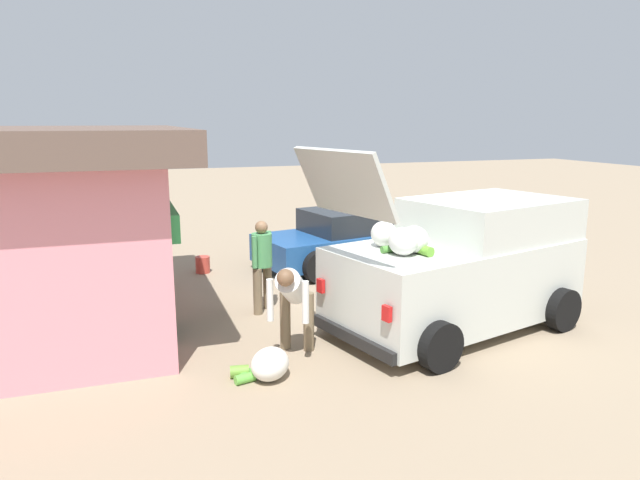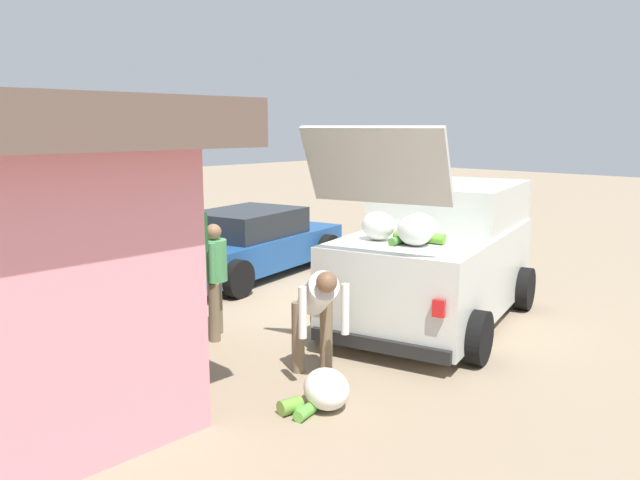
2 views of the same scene
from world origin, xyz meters
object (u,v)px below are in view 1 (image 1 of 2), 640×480
(storefront_bar, at_px, (49,225))
(parked_sedan, at_px, (352,238))
(delivery_van, at_px, (461,265))
(vendor_standing, at_px, (262,260))
(customer_bending, at_px, (293,297))
(unloaded_banana_pile, at_px, (267,365))
(paint_bucket, at_px, (203,265))

(storefront_bar, relative_size, parked_sedan, 1.26)
(delivery_van, height_order, vendor_standing, delivery_van)
(customer_bending, distance_m, unloaded_banana_pile, 1.02)
(vendor_standing, bearing_deg, delivery_van, -122.53)
(delivery_van, height_order, parked_sedan, delivery_van)
(delivery_van, xyz_separation_m, customer_bending, (-0.24, 2.80, -0.15))
(unloaded_banana_pile, relative_size, paint_bucket, 2.43)
(customer_bending, bearing_deg, unloaded_banana_pile, 138.30)
(parked_sedan, bearing_deg, paint_bucket, 83.80)
(customer_bending, bearing_deg, storefront_bar, 53.44)
(storefront_bar, distance_m, delivery_van, 6.35)
(storefront_bar, distance_m, parked_sedan, 6.39)
(storefront_bar, bearing_deg, customer_bending, -126.56)
(storefront_bar, xyz_separation_m, delivery_van, (-2.10, -5.96, -0.63))
(paint_bucket, bearing_deg, customer_bending, -173.88)
(delivery_van, height_order, customer_bending, delivery_van)
(storefront_bar, bearing_deg, vendor_standing, -96.43)
(unloaded_banana_pile, bearing_deg, vendor_standing, -12.97)
(unloaded_banana_pile, bearing_deg, parked_sedan, -32.85)
(parked_sedan, relative_size, vendor_standing, 2.89)
(unloaded_banana_pile, bearing_deg, storefront_bar, 42.02)
(vendor_standing, relative_size, unloaded_banana_pile, 1.84)
(paint_bucket, bearing_deg, vendor_standing, -168.42)
(parked_sedan, xyz_separation_m, vendor_standing, (-2.52, 2.69, 0.30))
(customer_bending, relative_size, paint_bucket, 3.82)
(vendor_standing, xyz_separation_m, paint_bucket, (2.88, 0.59, -0.72))
(vendor_standing, bearing_deg, paint_bucket, 11.58)
(paint_bucket, bearing_deg, storefront_bar, 133.68)
(storefront_bar, xyz_separation_m, unloaded_banana_pile, (-2.93, -2.64, -1.44))
(parked_sedan, distance_m, customer_bending, 5.29)
(storefront_bar, relative_size, unloaded_banana_pile, 6.71)
(delivery_van, relative_size, parked_sedan, 1.02)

